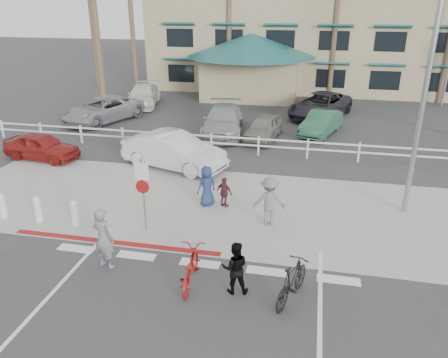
% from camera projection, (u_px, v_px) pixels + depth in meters
% --- Properties ---
extents(ground, '(140.00, 140.00, 0.00)m').
position_uv_depth(ground, '(194.00, 275.00, 12.39)').
color(ground, '#333335').
extents(bike_path, '(12.00, 16.00, 0.01)m').
position_uv_depth(bike_path, '(172.00, 323.00, 10.58)').
color(bike_path, '#333335').
rests_on(bike_path, ground).
extents(sidewalk_plaza, '(22.00, 7.00, 0.01)m').
position_uv_depth(sidewalk_plaza, '(226.00, 207.00, 16.45)').
color(sidewalk_plaza, gray).
rests_on(sidewalk_plaza, ground).
extents(cross_street, '(40.00, 5.00, 0.01)m').
position_uv_depth(cross_street, '(244.00, 169.00, 20.06)').
color(cross_street, '#333335').
rests_on(cross_street, ground).
extents(parking_lot, '(50.00, 16.00, 0.01)m').
position_uv_depth(parking_lot, '(268.00, 117.00, 28.64)').
color(parking_lot, '#333335').
rests_on(parking_lot, ground).
extents(curb_red, '(7.00, 0.25, 0.02)m').
position_uv_depth(curb_red, '(114.00, 242.00, 14.04)').
color(curb_red, maroon).
rests_on(curb_red, ground).
extents(rail_fence, '(29.40, 0.16, 1.00)m').
position_uv_depth(rail_fence, '(261.00, 146.00, 21.58)').
color(rail_fence, silver).
rests_on(rail_fence, ground).
extents(building, '(28.00, 16.00, 11.30)m').
position_uv_depth(building, '(310.00, 18.00, 37.83)').
color(building, tan).
rests_on(building, ground).
extents(sign_post, '(0.50, 0.10, 2.90)m').
position_uv_depth(sign_post, '(143.00, 191.00, 14.25)').
color(sign_post, gray).
rests_on(sign_post, ground).
extents(bollard_0, '(0.26, 0.26, 0.95)m').
position_uv_depth(bollard_0, '(74.00, 213.00, 14.92)').
color(bollard_0, silver).
rests_on(bollard_0, ground).
extents(bollard_1, '(0.26, 0.26, 0.95)m').
position_uv_depth(bollard_1, '(38.00, 209.00, 15.19)').
color(bollard_1, silver).
rests_on(bollard_1, ground).
extents(bollard_2, '(0.26, 0.26, 0.95)m').
position_uv_depth(bollard_2, '(2.00, 206.00, 15.45)').
color(bollard_2, silver).
rests_on(bollard_2, ground).
extents(streetlight_0, '(0.60, 2.00, 9.00)m').
position_uv_depth(streetlight_0, '(425.00, 89.00, 14.39)').
color(streetlight_0, gray).
rests_on(streetlight_0, ground).
extents(palm_1, '(4.00, 4.00, 13.00)m').
position_uv_depth(palm_1, '(131.00, 8.00, 34.74)').
color(palm_1, '#1F441A').
rests_on(palm_1, ground).
extents(palm_3, '(4.00, 4.00, 14.00)m').
position_uv_depth(palm_3, '(229.00, 1.00, 33.03)').
color(palm_3, '#1F441A').
rests_on(palm_3, ground).
extents(palm_5, '(4.00, 4.00, 13.00)m').
position_uv_depth(palm_5, '(337.00, 9.00, 31.70)').
color(palm_5, '#1F441A').
rests_on(palm_5, ground).
extents(palm_10, '(4.00, 4.00, 12.00)m').
position_uv_depth(palm_10, '(95.00, 21.00, 25.52)').
color(palm_10, '#1F441A').
rests_on(palm_10, ground).
extents(bike_red, '(0.83, 1.97, 1.01)m').
position_uv_depth(bike_red, '(190.00, 268.00, 11.86)').
color(bike_red, maroon).
rests_on(bike_red, ground).
extents(rider_red, '(0.78, 0.61, 1.89)m').
position_uv_depth(rider_red, '(103.00, 238.00, 12.46)').
color(rider_red, slate).
rests_on(rider_red, ground).
extents(bike_black, '(1.14, 1.93, 1.12)m').
position_uv_depth(bike_black, '(292.00, 282.00, 11.19)').
color(bike_black, black).
rests_on(bike_black, ground).
extents(rider_black, '(0.82, 0.69, 1.49)m').
position_uv_depth(rider_black, '(235.00, 268.00, 11.44)').
color(rider_black, black).
rests_on(rider_black, ground).
extents(pedestrian_a, '(1.22, 0.82, 1.75)m').
position_uv_depth(pedestrian_a, '(269.00, 201.00, 14.88)').
color(pedestrian_a, slate).
rests_on(pedestrian_a, ground).
extents(pedestrian_child, '(0.75, 0.56, 1.19)m').
position_uv_depth(pedestrian_child, '(225.00, 192.00, 16.22)').
color(pedestrian_child, '#56252E').
rests_on(pedestrian_child, ground).
extents(pedestrian_b, '(0.89, 0.89, 1.56)m').
position_uv_depth(pedestrian_b, '(207.00, 186.00, 16.30)').
color(pedestrian_b, navy).
rests_on(pedestrian_b, ground).
extents(car_white_sedan, '(5.22, 3.12, 1.62)m').
position_uv_depth(car_white_sedan, '(174.00, 151.00, 19.91)').
color(car_white_sedan, silver).
rests_on(car_white_sedan, ground).
extents(car_red_compact, '(3.89, 1.95, 1.27)m').
position_uv_depth(car_red_compact, '(42.00, 146.00, 21.09)').
color(car_red_compact, maroon).
rests_on(car_red_compact, ground).
extents(lot_car_0, '(4.41, 5.98, 1.51)m').
position_uv_depth(lot_car_0, '(103.00, 110.00, 27.48)').
color(lot_car_0, gray).
rests_on(lot_car_0, ground).
extents(lot_car_1, '(2.88, 5.62, 1.56)m').
position_uv_depth(lot_car_1, '(223.00, 120.00, 24.99)').
color(lot_car_1, '#93969C').
rests_on(lot_car_1, ground).
extents(lot_car_2, '(2.04, 4.00, 1.30)m').
position_uv_depth(lot_car_2, '(263.00, 128.00, 24.07)').
color(lot_car_2, gray).
rests_on(lot_car_2, ground).
extents(lot_car_3, '(2.59, 4.26, 1.33)m').
position_uv_depth(lot_car_3, '(321.00, 123.00, 24.94)').
color(lot_car_3, '#275C40').
rests_on(lot_car_3, ground).
extents(lot_car_4, '(3.00, 5.29, 1.44)m').
position_uv_depth(lot_car_4, '(143.00, 96.00, 31.52)').
color(lot_car_4, silver).
rests_on(lot_car_4, ground).
extents(lot_car_5, '(4.60, 6.16, 1.56)m').
position_uv_depth(lot_car_5, '(320.00, 105.00, 28.51)').
color(lot_car_5, '#26242D').
rests_on(lot_car_5, ground).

